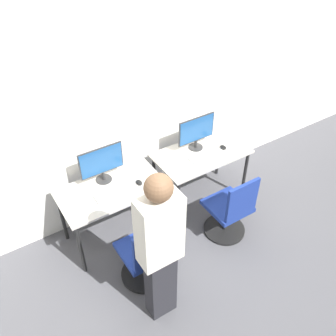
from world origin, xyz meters
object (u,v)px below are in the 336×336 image
Objects in this scene: keyboard_left at (114,192)px; office_chair_left at (146,257)px; mouse_left at (139,182)px; mouse_right at (223,147)px; office_chair_right at (230,212)px; keyboard_right at (206,156)px; monitor_right at (196,131)px; person_left at (160,247)px; monitor_left at (102,163)px.

keyboard_left is 0.73m from office_chair_left.
office_chair_left is (-0.29, -0.61, -0.39)m from mouse_left.
mouse_left is at bearing -179.08° from mouse_right.
office_chair_right is (-0.34, -0.60, -0.39)m from mouse_right.
office_chair_right is at bearing -97.51° from keyboard_right.
monitor_right reaches higher than office_chair_left.
mouse_right is (0.27, -0.19, -0.21)m from monitor_right.
person_left is 4.04× the size of keyboard_right.
office_chair_left and office_chair_right have the same top height.
office_chair_right is at bearing 1.40° from office_chair_left.
keyboard_left and keyboard_right have the same top height.
keyboard_left is 0.29m from mouse_left.
monitor_left is 1.00× the size of monitor_right.
monitor_right is at bearing 9.24° from keyboard_left.
mouse_left is (0.29, -0.26, -0.21)m from monitor_left.
keyboard_left is at bearing 151.41° from office_chair_right.
office_chair_right reaches higher than mouse_right.
monitor_right is at bearing 90.00° from keyboard_right.
person_left reaches higher than keyboard_left.
mouse_left is 0.05× the size of person_left.
keyboard_left is 0.86× the size of monitor_right.
keyboard_left is 1.20m from monitor_right.
person_left is (-0.05, -1.23, -0.03)m from monitor_left.
keyboard_right is at bearing 27.17° from office_chair_left.
mouse_left and mouse_right have the same top height.
person_left is (-0.05, -0.37, 0.57)m from office_chair_left.
office_chair_right reaches higher than keyboard_right.
keyboard_right is (1.17, 0.60, 0.38)m from office_chair_left.
monitor_right reaches higher than keyboard_left.
mouse_right is at bearing 0.92° from mouse_left.
person_left is at bearing -141.63° from keyboard_right.
mouse_left reaches higher than keyboard_right.
keyboard_left is at bearing -179.94° from mouse_right.
keyboard_right is at bearing -0.41° from mouse_left.
office_chair_left is 0.68m from person_left.
monitor_left is 5.36× the size of mouse_left.
person_left reaches higher than monitor_left.
monitor_right is at bearing -2.46° from monitor_left.
office_chair_left is (0.00, -0.62, -0.38)m from keyboard_left.
mouse_right is (1.44, 0.00, 0.01)m from keyboard_left.
office_chair_left is 9.60× the size of mouse_right.
keyboard_left is 1.30m from office_chair_right.
person_left is 1.93× the size of office_chair_right.
office_chair_left is 2.09× the size of keyboard_right.
office_chair_left is 1.00× the size of office_chair_right.
monitor_right is (0.88, 0.21, 0.21)m from mouse_left.
person_left is 3.46× the size of monitor_right.
mouse_right is (1.49, 0.99, -0.18)m from person_left.
keyboard_right is at bearing -90.00° from monitor_right.
keyboard_left is (0.00, -0.24, -0.22)m from monitor_left.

